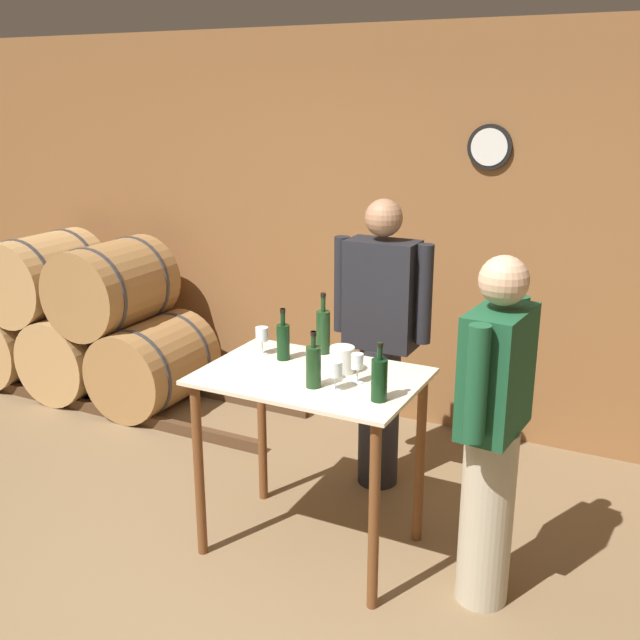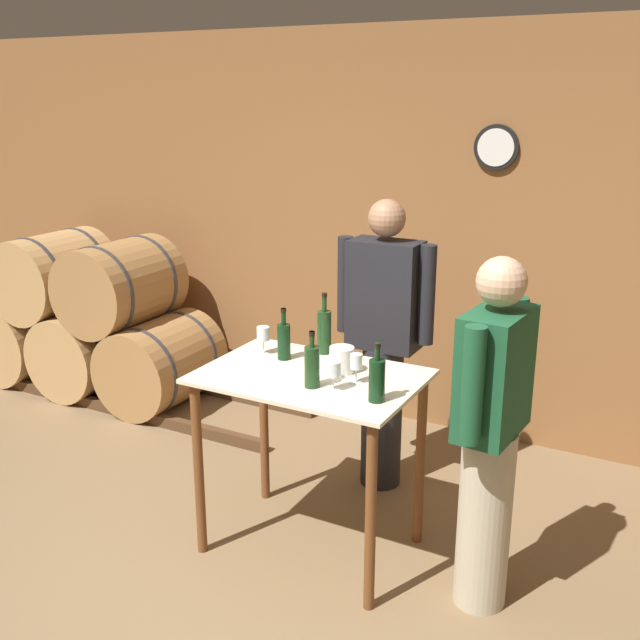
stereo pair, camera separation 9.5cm
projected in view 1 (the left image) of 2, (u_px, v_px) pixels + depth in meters
The scene contains 14 objects.
ground_plane at pixel (199, 628), 3.31m from camera, with size 14.00×14.00×0.00m, color brown.
back_wall at pixel (409, 233), 5.08m from camera, with size 8.40×0.08×2.70m.
barrel_rack at pixel (82, 325), 5.80m from camera, with size 3.62×0.79×1.23m.
tasting_table at pixel (311, 411), 3.69m from camera, with size 1.06×0.73×0.96m.
wine_bottle_far_left at pixel (283, 340), 3.81m from camera, with size 0.07×0.07×0.27m.
wine_bottle_left at pixel (323, 331), 3.90m from camera, with size 0.07×0.07×0.33m.
wine_bottle_center at pixel (313, 365), 3.45m from camera, with size 0.07×0.07×0.27m.
wine_bottle_right at pixel (379, 379), 3.30m from camera, with size 0.07×0.07×0.27m.
wine_glass_near_left at pixel (262, 335), 3.89m from camera, with size 0.07×0.07×0.15m.
wine_glass_near_center at pixel (335, 370), 3.42m from camera, with size 0.07×0.07×0.14m.
wine_glass_near_right at pixel (357, 362), 3.51m from camera, with size 0.06×0.06×0.14m.
ice_bucket at pixel (342, 360), 3.65m from camera, with size 0.12×0.12×0.13m.
person_host at pixel (493, 429), 3.26m from camera, with size 0.25×0.59×1.64m.
person_visitor_with_scarf at pixel (381, 339), 4.30m from camera, with size 0.59×0.24×1.72m.
Camera 1 is at (1.72, -2.23, 2.28)m, focal length 42.00 mm.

